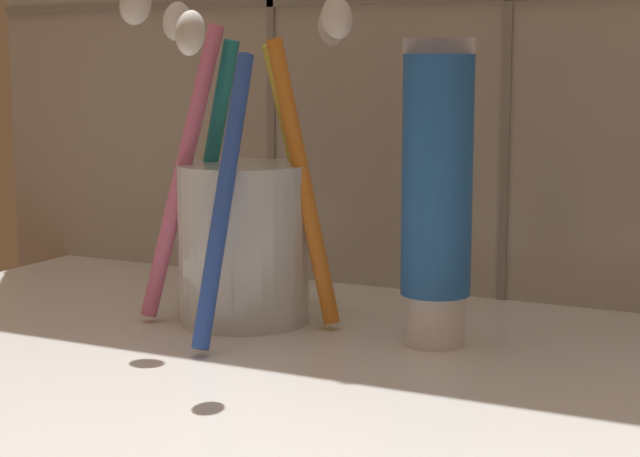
{
  "coord_description": "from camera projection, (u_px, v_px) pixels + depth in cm",
  "views": [
    {
      "loc": [
        20.54,
        -44.87,
        16.45
      ],
      "look_at": [
        -3.22,
        2.29,
        8.21
      ],
      "focal_mm": 60.0,
      "sensor_mm": 36.0,
      "label": 1
    }
  ],
  "objects": [
    {
      "name": "sink_counter",
      "position": [
        358.0,
        388.0,
        0.51
      ],
      "size": [
        64.45,
        36.19,
        2.0
      ],
      "primitive_type": "cube",
      "color": "silver",
      "rests_on": "ground"
    },
    {
      "name": "toothbrush_cup",
      "position": [
        243.0,
        227.0,
        0.59
      ],
      "size": [
        12.85,
        16.25,
        18.78
      ],
      "color": "silver",
      "rests_on": "sink_counter"
    },
    {
      "name": "toothpaste_tube",
      "position": [
        437.0,
        195.0,
        0.54
      ],
      "size": [
        3.77,
        3.59,
        15.65
      ],
      "color": "white",
      "rests_on": "sink_counter"
    }
  ]
}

